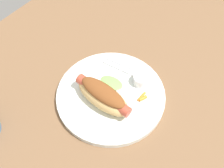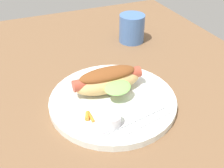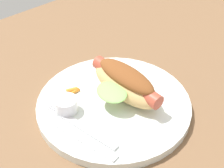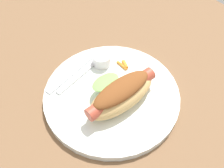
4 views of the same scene
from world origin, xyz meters
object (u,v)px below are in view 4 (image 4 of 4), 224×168
at_px(plate, 111,95).
at_px(carrot_garnish, 124,65).
at_px(hot_dog, 121,93).
at_px(knife, 72,72).
at_px(sauce_ramekin, 102,59).
at_px(fork, 82,73).

height_order(plate, carrot_garnish, carrot_garnish).
bearing_deg(hot_dog, carrot_garnish, 45.32).
xyz_separation_m(hot_dog, carrot_garnish, (-0.07, 0.07, -0.03)).
distance_m(hot_dog, knife, 0.13).
bearing_deg(sauce_ramekin, hot_dog, -19.33).
height_order(plate, knife, knife).
distance_m(plate, hot_dog, 0.05).
bearing_deg(hot_dog, sauce_ramekin, 70.98).
height_order(sauce_ramekin, fork, sauce_ramekin).
relative_size(sauce_ramekin, fork, 0.27).
height_order(sauce_ramekin, carrot_garnish, sauce_ramekin).
xyz_separation_m(plate, fork, (-0.08, -0.01, 0.01)).
relative_size(fork, carrot_garnish, 4.96).
distance_m(fork, knife, 0.02).
bearing_deg(carrot_garnish, knife, -120.15).
bearing_deg(hot_dog, plate, 89.69).
height_order(hot_dog, carrot_garnish, hot_dog).
bearing_deg(carrot_garnish, hot_dog, -44.98).
bearing_deg(knife, carrot_garnish, -40.97).
xyz_separation_m(sauce_ramekin, carrot_garnish, (0.04, 0.03, -0.01)).
xyz_separation_m(fork, carrot_garnish, (0.04, 0.08, 0.00)).
bearing_deg(sauce_ramekin, carrot_garnish, 41.21).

